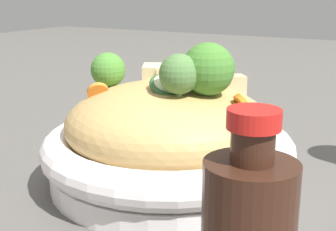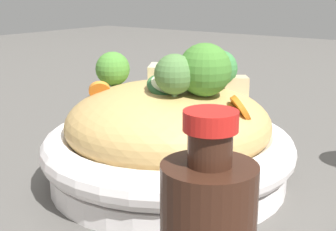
% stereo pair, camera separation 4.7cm
% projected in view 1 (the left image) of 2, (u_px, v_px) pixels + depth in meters
% --- Properties ---
extents(ground_plane, '(3.00, 3.00, 0.00)m').
position_uv_depth(ground_plane, '(168.00, 181.00, 0.49)').
color(ground_plane, '#53504C').
extents(serving_bowl, '(0.26, 0.26, 0.06)m').
position_uv_depth(serving_bowl, '(168.00, 156.00, 0.49)').
color(serving_bowl, white).
rests_on(serving_bowl, ground_plane).
extents(noodle_heap, '(0.21, 0.21, 0.09)m').
position_uv_depth(noodle_heap, '(168.00, 123.00, 0.48)').
color(noodle_heap, tan).
rests_on(noodle_heap, serving_bowl).
extents(broccoli_florets, '(0.12, 0.17, 0.07)m').
position_uv_depth(broccoli_florets, '(184.00, 71.00, 0.45)').
color(broccoli_florets, '#97B876').
rests_on(broccoli_florets, serving_bowl).
extents(carrot_coins, '(0.12, 0.17, 0.03)m').
position_uv_depth(carrot_coins, '(172.00, 93.00, 0.48)').
color(carrot_coins, orange).
rests_on(carrot_coins, serving_bowl).
extents(zucchini_slices, '(0.13, 0.10, 0.03)m').
position_uv_depth(zucchini_slices, '(178.00, 81.00, 0.49)').
color(zucchini_slices, beige).
rests_on(zucchini_slices, serving_bowl).
extents(chicken_chunks, '(0.04, 0.13, 0.03)m').
position_uv_depth(chicken_chunks, '(178.00, 78.00, 0.52)').
color(chicken_chunks, beige).
rests_on(chicken_chunks, serving_bowl).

